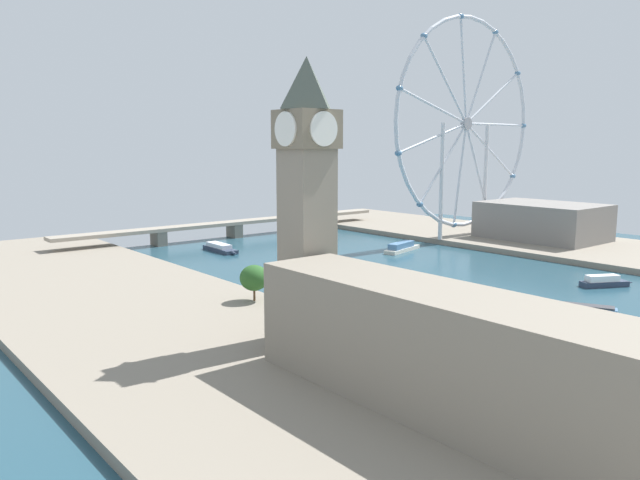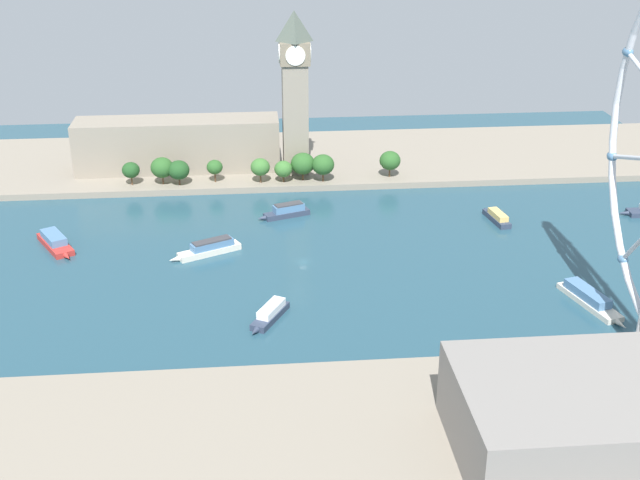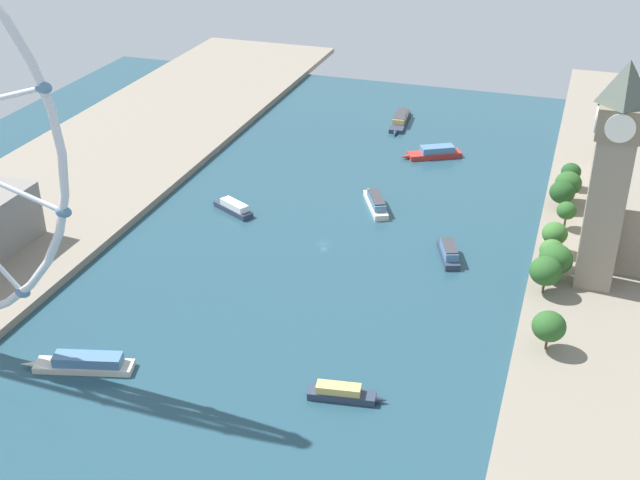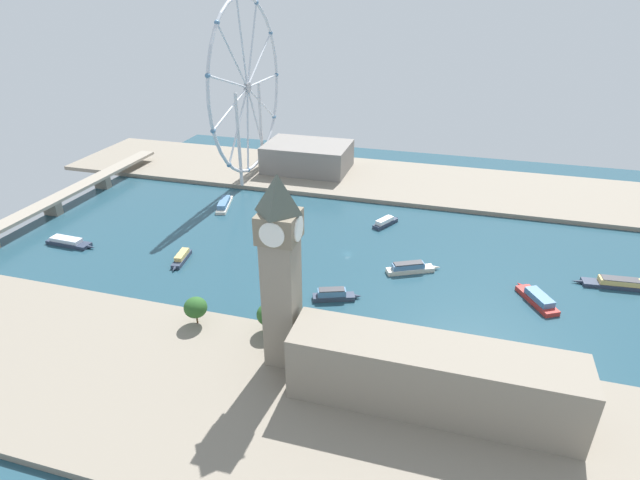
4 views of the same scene
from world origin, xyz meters
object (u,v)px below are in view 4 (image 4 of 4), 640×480
at_px(river_bridge, 51,203).
at_px(tour_boat_3, 181,258).
at_px(tour_boat_0, 410,268).
at_px(tour_boat_4, 537,299).
at_px(tour_boat_7, 224,204).
at_px(tour_boat_1, 334,295).
at_px(ferris_wheel, 248,88).
at_px(parliament_block, 432,377).
at_px(clock_tower, 281,271).
at_px(tour_boat_6, 386,222).
at_px(tour_boat_5, 616,283).
at_px(tour_boat_2, 69,242).
at_px(riverside_hall, 308,157).

distance_m(river_bridge, tour_boat_3, 120.54).
distance_m(tour_boat_0, tour_boat_4, 63.79).
bearing_deg(tour_boat_7, tour_boat_3, 173.11).
bearing_deg(tour_boat_1, ferris_wheel, 105.40).
relative_size(parliament_block, ferris_wheel, 0.77).
relative_size(clock_tower, tour_boat_6, 3.52).
bearing_deg(tour_boat_5, parliament_block, 48.04).
height_order(parliament_block, river_bridge, parliament_block).
distance_m(tour_boat_1, tour_boat_6, 92.34).
bearing_deg(parliament_block, tour_boat_4, -27.71).
distance_m(parliament_block, tour_boat_6, 158.21).
bearing_deg(tour_boat_0, tour_boat_1, -158.19).
relative_size(tour_boat_2, tour_boat_3, 1.42).
xyz_separation_m(clock_tower, tour_boat_7, (142.08, 94.75, -41.78)).
bearing_deg(tour_boat_4, parliament_block, 123.01).
xyz_separation_m(tour_boat_0, tour_boat_2, (-24.07, 198.34, -0.53)).
bearing_deg(tour_boat_4, tour_boat_6, 22.32).
relative_size(river_bridge, tour_boat_5, 6.04).
distance_m(clock_tower, river_bridge, 225.28).
bearing_deg(tour_boat_5, tour_boat_3, 4.65).
height_order(clock_tower, tour_boat_5, clock_tower).
relative_size(river_bridge, tour_boat_1, 9.51).
bearing_deg(tour_boat_5, ferris_wheel, -26.49).
distance_m(clock_tower, tour_boat_3, 113.92).
bearing_deg(tour_boat_0, tour_boat_2, 160.58).
relative_size(tour_boat_0, tour_boat_3, 1.25).
bearing_deg(tour_boat_2, tour_boat_7, 53.16).
xyz_separation_m(clock_tower, parliament_block, (-9.34, -58.20, -28.19)).
height_order(parliament_block, riverside_hall, parliament_block).
bearing_deg(tour_boat_6, tour_boat_0, -129.33).
bearing_deg(ferris_wheel, tour_boat_3, -174.56).
distance_m(tour_boat_0, tour_boat_5, 103.59).
height_order(clock_tower, ferris_wheel, ferris_wheel).
bearing_deg(riverside_hall, tour_boat_3, 171.51).
xyz_separation_m(ferris_wheel, tour_boat_3, (-133.09, -12.67, -68.29)).
xyz_separation_m(tour_boat_2, tour_boat_7, (78.17, -63.35, 0.32)).
height_order(tour_boat_6, tour_boat_7, tour_boat_7).
bearing_deg(tour_boat_2, ferris_wheel, 67.48).
bearing_deg(clock_tower, tour_boat_5, -54.51).
relative_size(ferris_wheel, tour_boat_5, 3.46).
bearing_deg(tour_boat_7, tour_boat_2, 126.08).
height_order(tour_boat_0, tour_boat_7, tour_boat_0).
bearing_deg(tour_boat_1, tour_boat_7, 118.41).
relative_size(tour_boat_4, tour_boat_6, 1.27).
bearing_deg(clock_tower, parliament_block, -99.12).
xyz_separation_m(tour_boat_0, tour_boat_4, (-12.33, -62.59, -0.19)).
xyz_separation_m(river_bridge, tour_boat_5, (3.23, -342.24, -6.10)).
xyz_separation_m(parliament_block, tour_boat_0, (97.32, 17.96, -13.37)).
bearing_deg(tour_boat_6, tour_boat_7, 118.96).
distance_m(clock_tower, tour_boat_1, 66.36).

